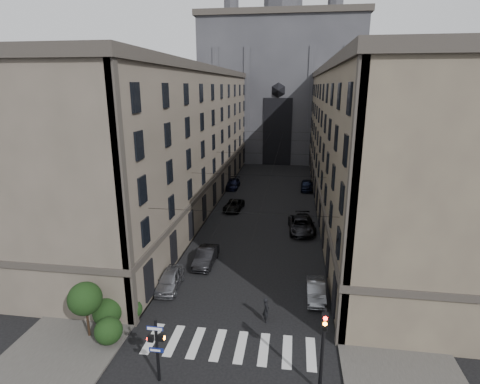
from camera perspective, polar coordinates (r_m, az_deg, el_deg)
The scene contains 19 objects.
sidewalk_left at distance 55.78m, azimuth -6.79°, elevation -1.23°, with size 7.00×80.00×0.15m, color #383533.
sidewalk_right at distance 54.37m, azimuth 15.13°, elevation -2.13°, with size 7.00×80.00×0.15m, color #383533.
zebra_crossing at distance 26.42m, azimuth -1.61°, elevation -22.37°, with size 11.00×3.20×0.01m, color beige.
building_left at distance 54.66m, azimuth -10.12°, elevation 8.25°, with size 13.60×60.60×18.85m.
building_right at distance 52.81m, azimuth 19.05°, elevation 7.37°, with size 13.60×60.60×18.85m.
gothic_tower at distance 90.47m, azimuth 6.25°, elevation 16.68°, with size 35.00×23.00×58.00m.
pedestrian_signal_left at distance 23.14m, azimuth -12.57°, elevation -21.92°, with size 1.02×0.38×4.00m.
traffic_light_right at distance 21.80m, azimuth 12.54°, elevation -21.39°, with size 0.34×0.50×5.20m.
shrub_cluster at distance 27.98m, azimuth -20.32°, elevation -16.57°, with size 3.90×4.40×3.90m.
tram_wires at distance 52.00m, azimuth 4.15°, elevation 5.73°, with size 14.00×60.00×0.43m.
car_left_near at distance 32.64m, azimuth -10.66°, elevation -12.98°, with size 1.79×4.45×1.52m, color gray.
car_left_midnear at distance 36.09m, azimuth -5.21°, elevation -9.79°, with size 1.63×4.67×1.54m, color black.
car_left_midfar at distance 51.06m, azimuth -0.97°, elevation -2.04°, with size 2.19×4.75×1.32m, color black.
car_left_far at distance 61.92m, azimuth -1.14°, elevation 1.25°, with size 2.07×5.08×1.47m, color black.
car_right_near at distance 31.34m, azimuth 11.46°, elevation -14.51°, with size 1.43×4.11×1.35m, color slate.
car_right_midnear at distance 44.05m, azimuth 9.21°, elevation -5.04°, with size 2.65×5.75×1.60m, color black.
car_right_midfar at distance 45.01m, azimuth 9.88°, elevation -4.69°, with size 2.07×5.09×1.48m, color black.
car_right_far at distance 61.64m, azimuth 10.17°, elevation 1.01°, with size 1.95×4.85×1.65m, color black.
pedestrian at distance 28.08m, azimuth 3.98°, elevation -17.46°, with size 0.69×0.45×1.89m, color black.
Camera 1 is at (3.68, -15.43, 16.35)m, focal length 28.00 mm.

